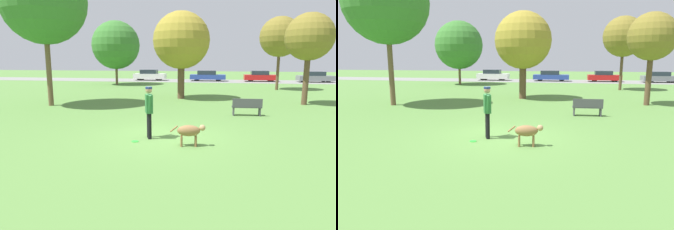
{
  "view_description": "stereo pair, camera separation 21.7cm",
  "coord_description": "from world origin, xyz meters",
  "views": [
    {
      "loc": [
        1.96,
        -10.05,
        2.67
      ],
      "look_at": [
        0.35,
        -0.64,
        0.9
      ],
      "focal_mm": 32.0,
      "sensor_mm": 36.0,
      "label": 1
    },
    {
      "loc": [
        2.17,
        -10.01,
        2.67
      ],
      "look_at": [
        0.35,
        -0.64,
        0.9
      ],
      "focal_mm": 32.0,
      "sensor_mm": 36.0,
      "label": 2
    }
  ],
  "objects": [
    {
      "name": "parked_car_grey",
      "position": [
        13.17,
        28.16,
        0.62
      ],
      "size": [
        4.1,
        1.91,
        1.27
      ],
      "rotation": [
        0.0,
        0.0,
        0.04
      ],
      "color": "slate",
      "rests_on": "ground_plane"
    },
    {
      "name": "parked_car_red",
      "position": [
        6.88,
        28.28,
        0.65
      ],
      "size": [
        3.93,
        1.69,
        1.32
      ],
      "rotation": [
        0.0,
        0.0,
        0.01
      ],
      "color": "red",
      "rests_on": "ground_plane"
    },
    {
      "name": "person",
      "position": [
        -0.37,
        -0.29,
        1.06
      ],
      "size": [
        0.36,
        0.68,
        1.78
      ],
      "rotation": [
        0.0,
        0.0,
        -1.2
      ],
      "color": "black",
      "rests_on": "ground_plane"
    },
    {
      "name": "frisbee",
      "position": [
        -0.74,
        -0.8,
        0.01
      ],
      "size": [
        0.23,
        0.23,
        0.02
      ],
      "color": "#33D838",
      "rests_on": "ground_plane"
    },
    {
      "name": "tree_far_left",
      "position": [
        -9.0,
        21.07,
        4.18
      ],
      "size": [
        5.07,
        5.07,
        6.72
      ],
      "color": "brown",
      "rests_on": "ground_plane"
    },
    {
      "name": "ground_plane",
      "position": [
        0.0,
        0.0,
        0.0
      ],
      "size": [
        120.0,
        120.0,
        0.0
      ],
      "primitive_type": "plane",
      "color": "#56843D"
    },
    {
      "name": "dog",
      "position": [
        1.1,
        -0.99,
        0.47
      ],
      "size": [
        1.12,
        0.44,
        0.68
      ],
      "rotation": [
        0.0,
        0.0,
        0.13
      ],
      "color": "olive",
      "rests_on": "ground_plane"
    },
    {
      "name": "park_bench",
      "position": [
        3.3,
        4.58,
        0.45
      ],
      "size": [
        1.42,
        0.49,
        0.84
      ],
      "rotation": [
        0.0,
        0.0,
        3.2
      ],
      "color": "#47474C",
      "rests_on": "ground_plane"
    },
    {
      "name": "tree_far_right",
      "position": [
        7.03,
        17.99,
        4.6
      ],
      "size": [
        3.48,
        3.48,
        6.36
      ],
      "color": "brown",
      "rests_on": "ground_plane"
    },
    {
      "name": "parked_car_white",
      "position": [
        -7.0,
        28.12,
        0.68
      ],
      "size": [
        4.09,
        1.67,
        1.38
      ],
      "rotation": [
        0.0,
        0.0,
        0.0
      ],
      "color": "white",
      "rests_on": "ground_plane"
    },
    {
      "name": "tree_near_left",
      "position": [
        -7.8,
        6.02,
        5.87
      ],
      "size": [
        4.78,
        4.78,
        8.27
      ],
      "color": "brown",
      "rests_on": "ground_plane"
    },
    {
      "name": "tree_near_right",
      "position": [
        7.01,
        8.89,
        3.94
      ],
      "size": [
        2.75,
        2.75,
        5.35
      ],
      "color": "brown",
      "rests_on": "ground_plane"
    },
    {
      "name": "parked_car_blue",
      "position": [
        0.46,
        28.13,
        0.65
      ],
      "size": [
        4.41,
        1.74,
        1.31
      ],
      "rotation": [
        0.0,
        0.0,
        0.01
      ],
      "color": "#284293",
      "rests_on": "ground_plane"
    },
    {
      "name": "far_road_strip",
      "position": [
        0.0,
        28.15,
        0.01
      ],
      "size": [
        120.0,
        6.0,
        0.01
      ],
      "color": "gray",
      "rests_on": "ground_plane"
    },
    {
      "name": "tree_mid_center",
      "position": [
        -0.66,
        10.5,
        3.92
      ],
      "size": [
        3.84,
        3.84,
        5.87
      ],
      "color": "brown",
      "rests_on": "ground_plane"
    }
  ]
}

